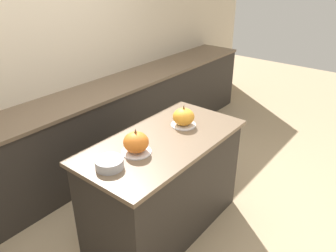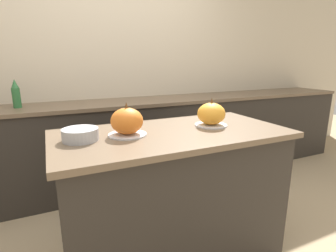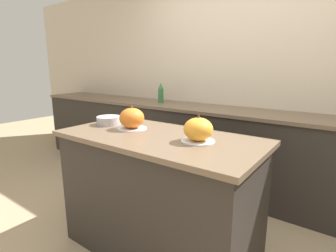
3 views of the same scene
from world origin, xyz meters
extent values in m
plane|color=tan|center=(0.00, 0.00, 0.00)|extent=(12.00, 12.00, 0.00)
cube|color=beige|center=(0.00, 1.57, 1.25)|extent=(8.00, 0.06, 2.50)
cube|color=#2D2823|center=(0.00, 0.00, 0.44)|extent=(1.40, 0.68, 0.88)
cube|color=brown|center=(0.00, 0.00, 0.90)|extent=(1.46, 0.74, 0.03)
cube|color=#2D2823|center=(0.00, 1.24, 0.45)|extent=(6.00, 0.56, 0.90)
cube|color=brown|center=(0.00, 1.24, 0.92)|extent=(6.00, 0.60, 0.03)
cylinder|color=silver|center=(-0.28, 0.03, 0.92)|extent=(0.23, 0.23, 0.01)
ellipsoid|color=orange|center=(-0.28, 0.03, 1.00)|extent=(0.19, 0.19, 0.16)
cone|color=brown|center=(-0.28, 0.03, 1.09)|extent=(0.02, 0.02, 0.04)
cylinder|color=silver|center=(0.30, 0.02, 0.92)|extent=(0.22, 0.22, 0.01)
ellipsoid|color=orange|center=(0.30, 0.02, 1.00)|extent=(0.19, 0.19, 0.15)
cone|color=brown|center=(0.30, 0.02, 1.09)|extent=(0.02, 0.02, 0.04)
cylinder|color=#ADADB2|center=(-0.55, 0.03, 0.95)|extent=(0.20, 0.20, 0.07)
camera|label=1|loc=(-1.78, -1.47, 2.20)|focal=35.00mm
camera|label=2|loc=(-0.69, -1.43, 1.34)|focal=28.00mm
camera|label=3|loc=(1.10, -1.40, 1.39)|focal=28.00mm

